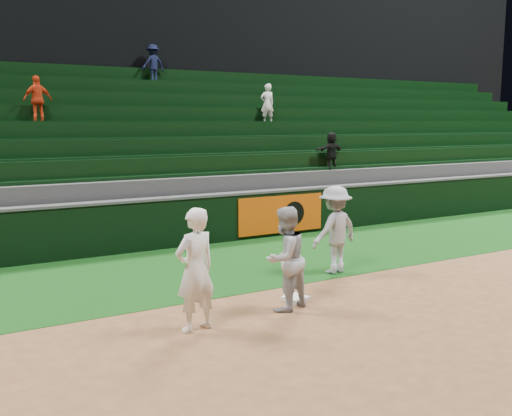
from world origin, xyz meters
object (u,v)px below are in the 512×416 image
Objects in this scene: first_baseman at (195,270)px; baserunner at (285,259)px; first_base at (296,299)px; base_coach at (335,230)px.

baserunner is (1.65, 0.16, -0.07)m from first_baseman.
baserunner is at bearing 172.25° from first_baseman.
base_coach reaches higher than first_base.
baserunner is at bearing -145.65° from first_base.
first_baseman is 4.09m from base_coach.
first_baseman is 1.04× the size of base_coach.
base_coach is at bearing 34.24° from first_base.
first_baseman is 1.08× the size of baserunner.
first_baseman reaches higher than base_coach.
baserunner is (-0.40, -0.27, 0.81)m from first_base.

